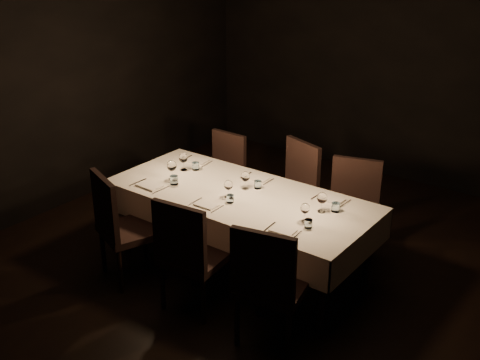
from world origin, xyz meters
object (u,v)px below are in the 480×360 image
Objects in this scene: chair_near_left at (121,223)px; chair_far_left at (223,171)px; chair_near_center at (189,251)px; chair_far_center at (293,187)px; chair_near_right at (269,281)px; dining_table at (240,201)px; chair_far_right at (352,206)px.

chair_near_left is 1.63m from chair_far_left.
chair_near_center is at bearing -159.15° from chair_near_left.
chair_far_left is 0.90m from chair_far_center.
chair_near_left is at bearing -11.95° from chair_near_right.
chair_far_center is (0.06, 0.83, -0.13)m from dining_table.
chair_near_center is 1.75m from chair_far_right.
chair_near_left reaches higher than chair_far_right.
chair_far_center is at bearing 85.73° from dining_table.
chair_near_left is at bearing -131.37° from dining_table.
chair_far_center is (-0.03, 1.65, -0.01)m from chair_near_center.
chair_near_left is 2.20m from chair_far_right.
chair_near_left is 1.03× the size of chair_far_center.
dining_table is at bearing -42.00° from chair_far_left.
chair_far_center is 1.03× the size of chair_far_right.
chair_near_center is at bearing -129.21° from chair_far_right.
chair_near_right is (0.79, 0.01, 0.00)m from chair_near_center.
dining_table is at bearing -55.10° from chair_near_right.
chair_far_center reaches higher than chair_far_left.
chair_far_left is (-0.93, 1.62, -0.05)m from chair_near_center.
chair_near_right is at bearing -41.46° from chair_far_left.
chair_near_left is 1.06× the size of chair_far_right.
chair_near_right is 2.35m from chair_far_left.
chair_far_left is 0.92× the size of chair_far_center.
chair_near_left reaches higher than chair_far_center.
chair_near_left reaches higher than chair_near_right.
chair_far_center is at bearing 160.76° from chair_far_right.
chair_far_left is 0.94× the size of chair_far_right.
chair_near_center is 1.87m from chair_far_left.
dining_table is 2.46× the size of chair_far_center.
chair_near_left reaches higher than chair_far_left.
chair_far_left is at bearing -160.28° from chair_far_center.
chair_far_left is at bearing 163.10° from chair_far_right.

